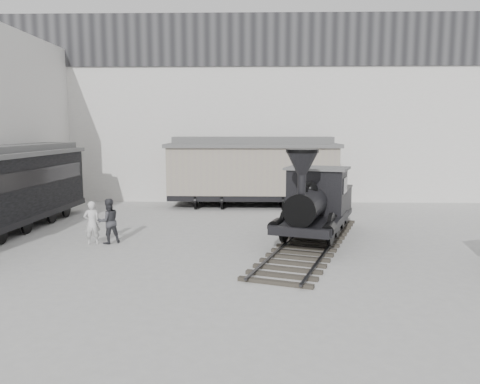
{
  "coord_description": "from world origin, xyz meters",
  "views": [
    {
      "loc": [
        -0.11,
        -14.15,
        4.4
      ],
      "look_at": [
        -0.53,
        3.54,
        2.0
      ],
      "focal_mm": 35.0,
      "sensor_mm": 36.0,
      "label": 1
    }
  ],
  "objects_px": {
    "locomotive": "(315,207)",
    "visitor_a": "(92,223)",
    "visitor_b": "(109,221)",
    "boxcar": "(253,170)"
  },
  "relations": [
    {
      "from": "locomotive",
      "to": "visitor_a",
      "type": "distance_m",
      "value": 8.64
    },
    {
      "from": "locomotive",
      "to": "boxcar",
      "type": "relative_size",
      "value": 1.08
    },
    {
      "from": "locomotive",
      "to": "visitor_b",
      "type": "bearing_deg",
      "value": -156.47
    },
    {
      "from": "boxcar",
      "to": "locomotive",
      "type": "bearing_deg",
      "value": -72.99
    },
    {
      "from": "locomotive",
      "to": "visitor_b",
      "type": "relative_size",
      "value": 5.96
    },
    {
      "from": "boxcar",
      "to": "visitor_a",
      "type": "xyz_separation_m",
      "value": [
        -6.15,
        -8.96,
        -1.23
      ]
    },
    {
      "from": "boxcar",
      "to": "visitor_a",
      "type": "bearing_deg",
      "value": -124.12
    },
    {
      "from": "locomotive",
      "to": "visitor_a",
      "type": "height_order",
      "value": "locomotive"
    },
    {
      "from": "visitor_a",
      "to": "boxcar",
      "type": "bearing_deg",
      "value": -142.53
    },
    {
      "from": "boxcar",
      "to": "visitor_a",
      "type": "height_order",
      "value": "boxcar"
    }
  ]
}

